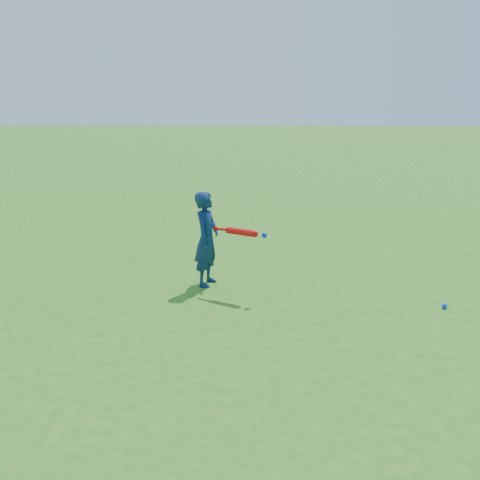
{
  "coord_description": "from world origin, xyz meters",
  "views": [
    {
      "loc": [
        0.17,
        -6.83,
        2.42
      ],
      "look_at": [
        -0.18,
        -0.38,
        0.68
      ],
      "focal_mm": 40.0,
      "sensor_mm": 36.0,
      "label": 1
    }
  ],
  "objects": [
    {
      "name": "ground_ball_blue",
      "position": [
        2.26,
        -0.84,
        0.03
      ],
      "size": [
        0.06,
        0.06,
        0.06
      ],
      "primitive_type": "sphere",
      "color": "#0D37E4",
      "rests_on": "ground"
    },
    {
      "name": "bat_swing",
      "position": [
        -0.13,
        -0.46,
        0.8
      ],
      "size": [
        0.67,
        0.38,
        0.08
      ],
      "rotation": [
        0.0,
        0.0,
        -0.47
      ],
      "color": "red",
      "rests_on": "ground"
    },
    {
      "name": "child",
      "position": [
        -0.62,
        -0.15,
        0.62
      ],
      "size": [
        0.4,
        0.51,
        1.25
      ],
      "primitive_type": "imported",
      "rotation": [
        0.0,
        0.0,
        1.33
      ],
      "color": "#10264D",
      "rests_on": "ground"
    },
    {
      "name": "ground",
      "position": [
        0.0,
        0.0,
        0.0
      ],
      "size": [
        80.0,
        80.0,
        0.0
      ],
      "primitive_type": "plane",
      "color": "#2B6A19",
      "rests_on": "ground"
    }
  ]
}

